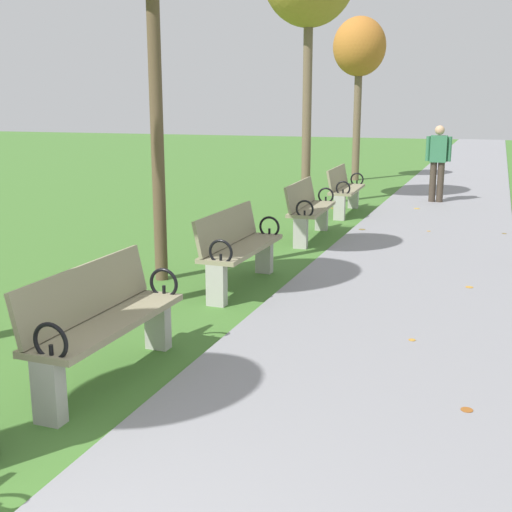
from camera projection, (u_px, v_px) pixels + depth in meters
paved_walkway at (460, 179)px, 18.45m from camera, size 2.57×44.00×0.02m
park_bench_2 at (103, 320)px, 5.00m from camera, size 0.49×1.61×0.90m
park_bench_3 at (238, 247)px, 7.57m from camera, size 0.49×1.60×0.90m
park_bench_4 at (309, 208)px, 10.34m from camera, size 0.54×1.62×0.90m
park_bench_5 at (344, 189)px, 12.67m from camera, size 0.53×1.62×0.90m
tree_5 at (359, 50)px, 17.59m from camera, size 1.41×1.41×4.35m
pedestrian_walking at (438, 159)px, 13.99m from camera, size 0.53×0.22×1.62m
scattered_leaves at (300, 253)px, 9.39m from camera, size 4.90×10.40×0.02m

